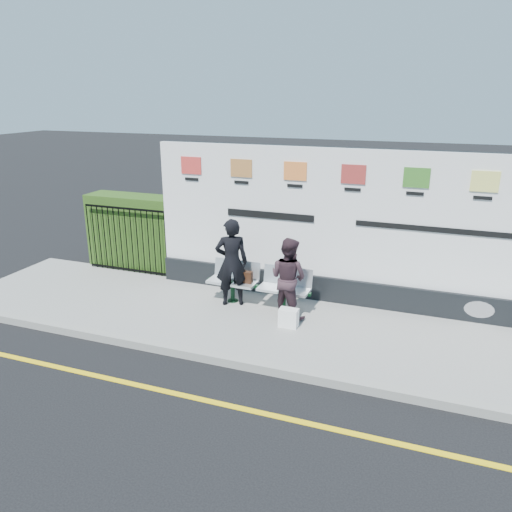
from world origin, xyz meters
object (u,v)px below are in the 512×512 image
(billboard, at_px, (350,239))
(woman_right, at_px, (288,278))
(woman_left, at_px, (232,262))
(bench, at_px, (258,295))

(billboard, bearing_deg, woman_right, -131.14)
(woman_right, bearing_deg, woman_left, 11.50)
(woman_right, bearing_deg, billboard, -111.85)
(bench, bearing_deg, woman_left, -166.27)
(billboard, distance_m, woman_left, 2.31)
(billboard, relative_size, woman_right, 5.29)
(billboard, relative_size, bench, 3.91)
(woman_left, height_order, woman_right, woman_left)
(woman_left, distance_m, woman_right, 1.20)
(bench, relative_size, woman_left, 1.18)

